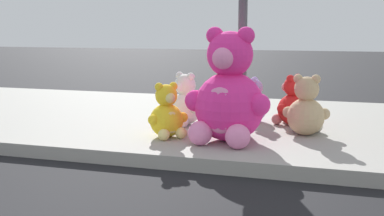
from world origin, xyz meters
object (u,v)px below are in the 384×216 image
at_px(plush_yellow, 167,116).
at_px(plush_lime, 224,100).
at_px(plush_tan, 306,111).
at_px(plush_red, 292,105).
at_px(plush_pink_large, 228,96).
at_px(plush_white, 184,104).
at_px(plush_lavender, 252,104).

bearing_deg(plush_yellow, plush_lime, 79.07).
height_order(plush_tan, plush_red, plush_tan).
xyz_separation_m(plush_pink_large, plush_lime, (-0.43, 1.58, -0.28)).
height_order(plush_yellow, plush_white, plush_white).
distance_m(plush_tan, plush_yellow, 1.67).
distance_m(plush_lime, plush_white, 0.87).
distance_m(plush_pink_large, plush_red, 1.37).
bearing_deg(plush_red, plush_lime, 159.94).
height_order(plush_pink_large, plush_tan, plush_pink_large).
bearing_deg(plush_yellow, plush_tan, 22.48).
bearing_deg(plush_white, plush_pink_large, -45.39).
bearing_deg(plush_lavender, plush_lime, 147.92).
bearing_deg(plush_lime, plush_tan, -37.29).
bearing_deg(plush_yellow, plush_white, 93.40).
relative_size(plush_pink_large, plush_tan, 1.76).
bearing_deg(plush_tan, plush_lime, 142.71).
xyz_separation_m(plush_lime, plush_red, (1.01, -0.37, 0.03)).
distance_m(plush_tan, plush_white, 1.59).
bearing_deg(plush_lime, plush_lavender, -32.08).
xyz_separation_m(plush_tan, plush_lavender, (-0.77, 0.65, -0.05)).
height_order(plush_red, plush_lavender, plush_red).
xyz_separation_m(plush_tan, plush_red, (-0.23, 0.57, -0.02)).
bearing_deg(plush_pink_large, plush_yellow, 179.55).
xyz_separation_m(plush_pink_large, plush_red, (0.58, 1.22, -0.25)).
relative_size(plush_lime, plush_lavender, 0.98).
relative_size(plush_pink_large, plush_white, 1.84).
xyz_separation_m(plush_lime, plush_yellow, (-0.30, -1.58, 0.02)).
bearing_deg(plush_pink_large, plush_lime, 105.09).
height_order(plush_lime, plush_yellow, plush_yellow).
relative_size(plush_tan, plush_lavender, 1.20).
relative_size(plush_lime, plush_tan, 0.82).
height_order(plush_tan, plush_yellow, plush_tan).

